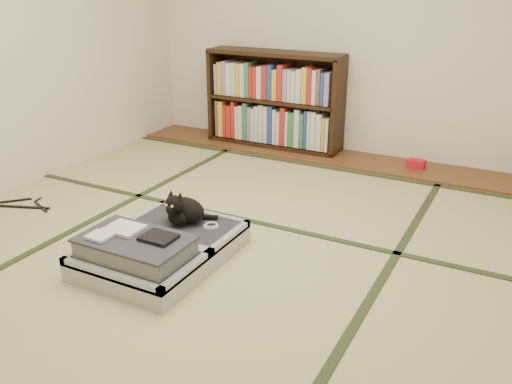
% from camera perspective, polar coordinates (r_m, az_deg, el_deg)
% --- Properties ---
extents(floor, '(4.50, 4.50, 0.00)m').
position_cam_1_polar(floor, '(3.44, -3.47, -5.65)').
color(floor, '#C6BD84').
rests_on(floor, ground).
extents(wood_strip, '(4.00, 0.50, 0.02)m').
position_cam_1_polar(wood_strip, '(5.12, 8.16, 3.68)').
color(wood_strip, brown).
rests_on(wood_strip, ground).
extents(red_item, '(0.16, 0.10, 0.07)m').
position_cam_1_polar(red_item, '(4.95, 16.50, 2.90)').
color(red_item, red).
rests_on(red_item, wood_strip).
extents(room_shell, '(4.50, 4.50, 4.50)m').
position_cam_1_polar(room_shell, '(3.06, -4.13, 19.48)').
color(room_shell, white).
rests_on(room_shell, ground).
extents(tatami_borders, '(4.00, 4.50, 0.01)m').
position_cam_1_polar(tatami_borders, '(3.82, 0.34, -2.58)').
color(tatami_borders, '#2D381E').
rests_on(tatami_borders, ground).
extents(bookcase, '(1.34, 0.31, 0.92)m').
position_cam_1_polar(bookcase, '(5.31, 1.94, 9.49)').
color(bookcase, black).
rests_on(bookcase, wood_strip).
extents(suitcase, '(0.69, 0.92, 0.27)m').
position_cam_1_polar(suitcase, '(3.24, -10.33, -5.90)').
color(suitcase, '#B2B3B8').
rests_on(suitcase, floor).
extents(cat, '(0.31, 0.31, 0.25)m').
position_cam_1_polar(cat, '(3.41, -7.71, -1.90)').
color(cat, black).
rests_on(cat, suitcase).
extents(cable_coil, '(0.10, 0.10, 0.02)m').
position_cam_1_polar(cable_coil, '(3.38, -4.76, -3.54)').
color(cable_coil, white).
rests_on(cable_coil, suitcase).
extents(hanger, '(0.45, 0.28, 0.01)m').
position_cam_1_polar(hanger, '(4.35, -23.15, -1.28)').
color(hanger, black).
rests_on(hanger, floor).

